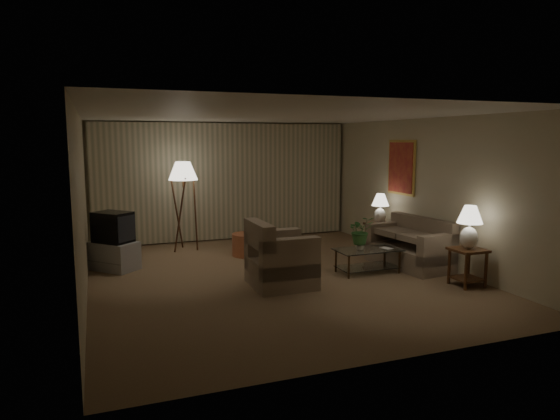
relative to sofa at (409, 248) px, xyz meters
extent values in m
plane|color=olive|center=(-2.50, 0.22, -0.35)|extent=(7.00, 7.00, 0.00)
cube|color=#C0B793|center=(-2.50, 3.72, 1.00)|extent=(6.00, 0.04, 2.70)
cube|color=#C0B793|center=(-5.50, 0.22, 1.00)|extent=(0.04, 7.00, 2.70)
cube|color=#C0B793|center=(0.50, 0.22, 1.00)|extent=(0.04, 7.00, 2.70)
cube|color=white|center=(-2.50, 0.22, 2.35)|extent=(6.00, 7.00, 0.04)
cube|color=beige|center=(-2.50, 3.64, 1.00)|extent=(5.85, 0.12, 2.65)
cube|color=gold|center=(0.48, 1.02, 1.40)|extent=(0.03, 0.90, 1.10)
cube|color=maroon|center=(0.45, 1.02, 1.40)|extent=(0.02, 0.80, 1.00)
cube|color=#816C5C|center=(0.00, 0.00, -0.17)|extent=(1.77, 1.16, 0.37)
cube|color=#816C5C|center=(-2.61, -0.31, -0.14)|extent=(0.98, 0.93, 0.43)
cube|color=#3A1B0F|center=(0.15, -1.35, 0.23)|extent=(0.49, 0.49, 0.04)
cube|color=#3A1B0F|center=(0.15, -1.35, -0.23)|extent=(0.41, 0.41, 0.02)
cylinder|color=#3A1B0F|center=(-0.04, -1.54, -0.07)|extent=(0.05, 0.05, 0.56)
cylinder|color=#3A1B0F|center=(-0.04, -1.16, -0.07)|extent=(0.05, 0.05, 0.56)
cylinder|color=#3A1B0F|center=(0.34, -1.54, -0.07)|extent=(0.05, 0.05, 0.56)
cylinder|color=#3A1B0F|center=(0.34, -1.16, -0.07)|extent=(0.05, 0.05, 0.56)
cube|color=#3A1B0F|center=(0.15, 1.25, 0.23)|extent=(0.54, 0.45, 0.04)
cube|color=#3A1B0F|center=(0.15, 1.25, -0.23)|extent=(0.45, 0.38, 0.02)
cylinder|color=#3A1B0F|center=(-0.07, 1.08, -0.07)|extent=(0.05, 0.05, 0.56)
cylinder|color=#3A1B0F|center=(-0.07, 1.42, -0.07)|extent=(0.05, 0.05, 0.56)
cylinder|color=#3A1B0F|center=(0.37, 1.08, -0.07)|extent=(0.05, 0.05, 0.56)
cylinder|color=#3A1B0F|center=(0.37, 1.42, -0.07)|extent=(0.05, 0.05, 0.56)
ellipsoid|color=white|center=(0.15, -1.35, 0.42)|extent=(0.28, 0.28, 0.35)
cylinder|color=white|center=(0.15, -1.35, 0.63)|extent=(0.03, 0.03, 0.08)
cone|color=#EFE5CC|center=(0.15, -1.35, 0.79)|extent=(0.40, 0.40, 0.28)
ellipsoid|color=white|center=(0.15, 1.25, 0.40)|extent=(0.25, 0.25, 0.31)
cylinder|color=white|center=(0.15, 1.25, 0.59)|extent=(0.03, 0.03, 0.07)
cone|color=#EFE5CC|center=(0.15, 1.25, 0.73)|extent=(0.35, 0.35, 0.25)
cube|color=silver|center=(-0.92, -0.10, 0.05)|extent=(1.13, 0.61, 0.02)
cube|color=silver|center=(-0.92, -0.10, -0.25)|extent=(1.05, 0.53, 0.01)
cylinder|color=#432F1B|center=(-1.41, -0.34, -0.15)|extent=(0.04, 0.04, 0.40)
cylinder|color=#432F1B|center=(-1.41, 0.14, -0.15)|extent=(0.04, 0.04, 0.40)
cylinder|color=#432F1B|center=(-0.43, -0.34, -0.15)|extent=(0.04, 0.04, 0.40)
cylinder|color=#432F1B|center=(-0.43, 0.14, -0.15)|extent=(0.04, 0.04, 0.40)
cube|color=#9F9FA1|center=(-5.05, 1.67, -0.10)|extent=(1.32, 1.32, 0.50)
cube|color=black|center=(-5.05, 1.67, 0.42)|extent=(1.08, 1.08, 0.54)
cylinder|color=#3A1B0F|center=(-3.59, 2.82, 1.10)|extent=(0.04, 0.04, 0.27)
cone|color=#EFE5CC|center=(-3.59, 2.82, 1.31)|extent=(0.60, 0.60, 0.38)
cylinder|color=#A75338|center=(-2.48, 1.89, -0.13)|extent=(0.66, 0.66, 0.44)
imported|color=white|center=(-1.07, -0.10, 0.14)|extent=(0.18, 0.18, 0.16)
imported|color=#367232|center=(-1.07, -0.10, 0.46)|extent=(0.46, 0.40, 0.49)
imported|color=olive|center=(-0.67, -0.20, 0.07)|extent=(0.19, 0.23, 0.02)
camera|label=1|loc=(-5.32, -7.51, 1.94)|focal=32.00mm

